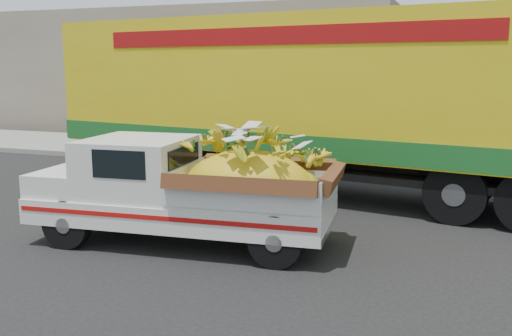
% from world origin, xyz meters
% --- Properties ---
extents(ground, '(100.00, 100.00, 0.00)m').
position_xyz_m(ground, '(0.00, 0.00, 0.00)').
color(ground, black).
rests_on(ground, ground).
extents(curb, '(60.00, 0.25, 0.15)m').
position_xyz_m(curb, '(0.00, 7.39, 0.07)').
color(curb, gray).
rests_on(curb, ground).
extents(sidewalk, '(60.00, 4.00, 0.14)m').
position_xyz_m(sidewalk, '(0.00, 9.49, 0.07)').
color(sidewalk, gray).
rests_on(sidewalk, ground).
extents(building_left, '(18.00, 6.00, 5.00)m').
position_xyz_m(building_left, '(-8.00, 15.39, 2.50)').
color(building_left, gray).
rests_on(building_left, ground).
extents(pickup_truck, '(4.82, 2.10, 1.65)m').
position_xyz_m(pickup_truck, '(-0.24, 0.76, 0.88)').
color(pickup_truck, black).
rests_on(pickup_truck, ground).
extents(semi_trailer, '(12.08, 4.48, 3.80)m').
position_xyz_m(semi_trailer, '(0.17, 4.94, 2.12)').
color(semi_trailer, black).
rests_on(semi_trailer, ground).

